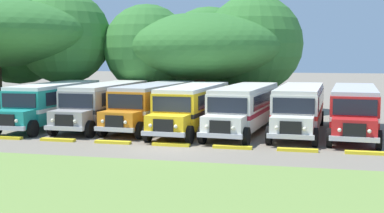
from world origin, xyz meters
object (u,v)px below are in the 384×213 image
(parked_bus_slot_1, at_px, (106,102))
(parked_bus_slot_5, at_px, (300,107))
(parked_bus_slot_6, at_px, (354,108))
(parked_bus_slot_3, at_px, (193,105))
(secondary_tree, at_px, (4,32))
(parked_bus_slot_4, at_px, (245,106))
(parked_bus_slot_0, at_px, (54,102))
(parked_bus_slot_2, at_px, (154,103))
(broad_shade_tree, at_px, (207,48))

(parked_bus_slot_1, bearing_deg, parked_bus_slot_5, 91.40)
(parked_bus_slot_6, bearing_deg, parked_bus_slot_3, -82.39)
(secondary_tree, bearing_deg, parked_bus_slot_3, -19.07)
(parked_bus_slot_3, bearing_deg, secondary_tree, -106.28)
(parked_bus_slot_3, height_order, parked_bus_slot_4, same)
(parked_bus_slot_0, distance_m, parked_bus_slot_3, 9.66)
(parked_bus_slot_0, distance_m, parked_bus_slot_6, 19.42)
(parked_bus_slot_0, height_order, parked_bus_slot_3, same)
(parked_bus_slot_4, bearing_deg, parked_bus_slot_3, -82.31)
(parked_bus_slot_3, height_order, parked_bus_slot_6, same)
(parked_bus_slot_5, xyz_separation_m, parked_bus_slot_6, (3.20, -0.09, 0.00))
(parked_bus_slot_2, height_order, parked_bus_slot_6, same)
(parked_bus_slot_0, bearing_deg, broad_shade_tree, 140.92)
(broad_shade_tree, bearing_deg, parked_bus_slot_4, -66.47)
(secondary_tree, bearing_deg, broad_shade_tree, 16.51)
(parked_bus_slot_3, height_order, parked_bus_slot_5, same)
(parked_bus_slot_6, relative_size, broad_shade_tree, 0.69)
(parked_bus_slot_0, relative_size, secondary_tree, 0.65)
(parked_bus_slot_0, xyz_separation_m, parked_bus_slot_2, (6.77, 0.87, 0.00))
(parked_bus_slot_0, distance_m, parked_bus_slot_4, 12.91)
(parked_bus_slot_0, height_order, parked_bus_slot_2, same)
(parked_bus_slot_1, xyz_separation_m, parked_bus_slot_4, (9.42, -0.59, 0.00))
(parked_bus_slot_2, bearing_deg, secondary_tree, -104.14)
(parked_bus_slot_2, xyz_separation_m, parked_bus_slot_6, (12.64, -0.36, 0.00))
(parked_bus_slot_3, bearing_deg, parked_bus_slot_5, 98.74)
(parked_bus_slot_2, distance_m, parked_bus_slot_6, 12.64)
(parked_bus_slot_2, distance_m, parked_bus_slot_3, 3.04)
(parked_bus_slot_1, height_order, parked_bus_slot_4, same)
(parked_bus_slot_1, height_order, secondary_tree, secondary_tree)
(parked_bus_slot_3, bearing_deg, parked_bus_slot_6, 96.25)
(parked_bus_slot_1, bearing_deg, secondary_tree, -113.90)
(parked_bus_slot_6, xyz_separation_m, secondary_tree, (-26.83, 5.31, 4.97))
(parked_bus_slot_4, distance_m, broad_shade_tree, 12.00)
(parked_bus_slot_1, distance_m, broad_shade_tree, 11.62)
(parked_bus_slot_4, bearing_deg, parked_bus_slot_0, -84.36)
(parked_bus_slot_0, height_order, parked_bus_slot_6, same)
(parked_bus_slot_3, xyz_separation_m, parked_bus_slot_5, (6.55, 0.68, 0.00))
(parked_bus_slot_3, relative_size, broad_shade_tree, 0.69)
(parked_bus_slot_6, xyz_separation_m, broad_shade_tree, (-11.05, 9.99, 3.75))
(parked_bus_slot_5, bearing_deg, broad_shade_tree, -138.57)
(parked_bus_slot_3, bearing_deg, parked_bus_slot_1, -93.81)
(parked_bus_slot_4, xyz_separation_m, parked_bus_slot_5, (3.30, 0.55, 0.00))
(parked_bus_slot_0, xyz_separation_m, parked_bus_slot_3, (9.66, -0.08, 0.00))
(parked_bus_slot_4, height_order, broad_shade_tree, broad_shade_tree)
(parked_bus_slot_3, distance_m, parked_bus_slot_6, 9.77)
(parked_bus_slot_4, relative_size, parked_bus_slot_5, 1.01)
(parked_bus_slot_1, bearing_deg, parked_bus_slot_3, 84.94)
(parked_bus_slot_5, height_order, parked_bus_slot_6, same)
(parked_bus_slot_5, distance_m, parked_bus_slot_6, 3.20)
(parked_bus_slot_3, bearing_deg, parked_bus_slot_2, -105.39)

